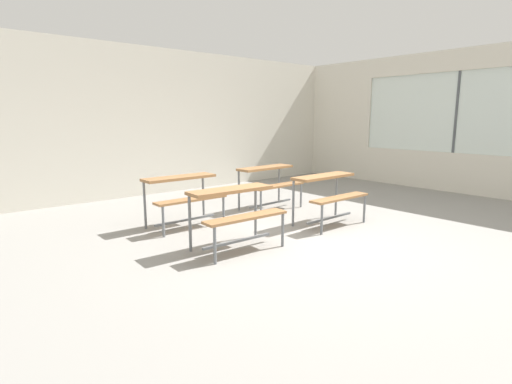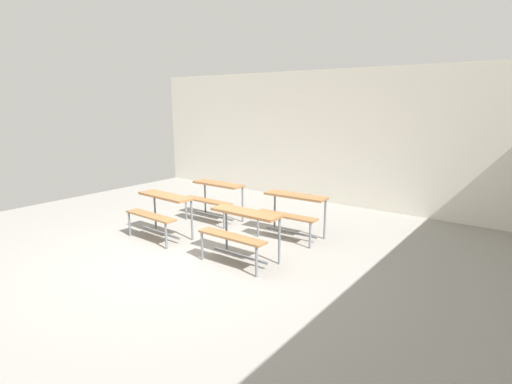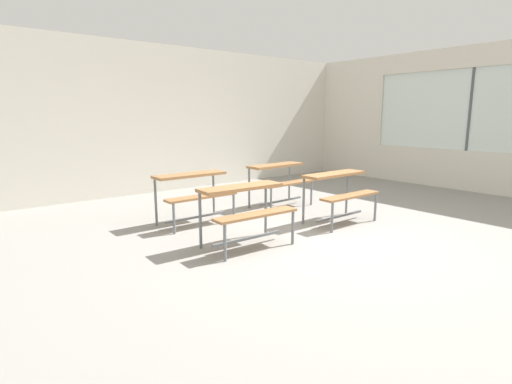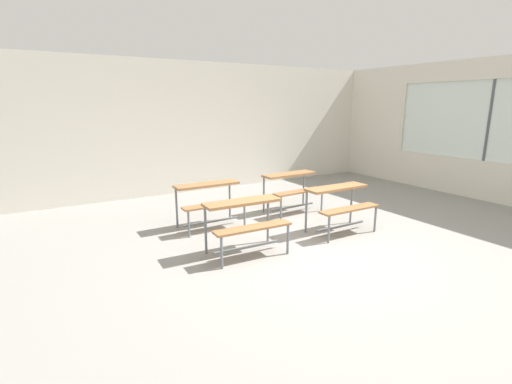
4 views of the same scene
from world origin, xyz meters
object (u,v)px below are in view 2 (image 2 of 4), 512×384
Objects in this scene: desk_bench_r0c0 at (160,206)px; desk_bench_r1c0 at (214,193)px; desk_bench_r0c1 at (241,225)px; desk_bench_r1c1 at (292,206)px.

desk_bench_r1c0 is (0.04, 1.31, 0.00)m from desk_bench_r0c0.
desk_bench_r1c1 is (0.03, 1.35, 0.00)m from desk_bench_r0c1.
desk_bench_r0c1 is (1.76, 0.00, 0.00)m from desk_bench_r0c0.
desk_bench_r0c0 is 1.02× the size of desk_bench_r1c0.
desk_bench_r0c1 and desk_bench_r1c0 have the same top height.
desk_bench_r1c0 and desk_bench_r1c1 have the same top height.
desk_bench_r1c1 is at bearing 1.30° from desk_bench_r1c0.
desk_bench_r0c1 and desk_bench_r1c1 have the same top height.
desk_bench_r1c0 is 1.75m from desk_bench_r1c1.
desk_bench_r1c1 is at bearing 88.71° from desk_bench_r0c1.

